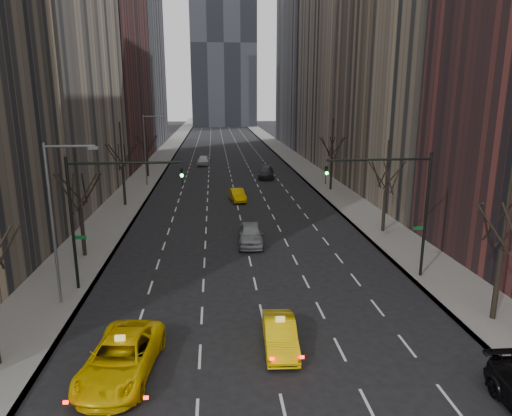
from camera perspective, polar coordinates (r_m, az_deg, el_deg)
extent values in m
plane|color=black|center=(18.78, 3.51, -23.97)|extent=(400.00, 400.00, 0.00)
cube|color=slate|center=(85.97, -11.89, 5.94)|extent=(4.50, 320.00, 0.15)
cube|color=slate|center=(86.66, 4.52, 6.25)|extent=(4.50, 320.00, 0.15)
cube|color=brown|center=(83.53, -19.74, 20.33)|extent=(14.00, 28.00, 44.00)
cube|color=slate|center=(113.78, -16.17, 22.73)|extent=(14.00, 30.00, 60.00)
cube|color=tan|center=(83.29, 12.46, 22.90)|extent=(14.00, 28.00, 50.00)
cube|color=slate|center=(113.57, 7.50, 22.63)|extent=(14.00, 30.00, 58.00)
cylinder|color=black|center=(21.82, -28.85, -4.85)|extent=(1.74, 0.72, 2.52)
cylinder|color=black|center=(35.34, -20.84, -2.79)|extent=(0.28, 0.28, 3.57)
cylinder|color=black|center=(34.49, -21.40, 3.45)|extent=(0.16, 0.16, 4.25)
cylinder|color=black|center=(35.40, -20.67, 2.29)|extent=(0.42, 1.80, 2.52)
cylinder|color=black|center=(34.71, -19.86, 2.14)|extent=(1.74, 0.72, 2.52)
cylinder|color=black|center=(33.94, -20.45, 1.84)|extent=(1.46, 1.25, 2.52)
cylinder|color=black|center=(33.89, -21.89, 1.69)|extent=(0.42, 1.80, 2.52)
cylinder|color=black|center=(34.60, -22.68, 1.85)|extent=(1.74, 0.72, 2.52)
cylinder|color=black|center=(35.35, -22.06, 2.15)|extent=(1.46, 1.25, 2.52)
cylinder|color=black|center=(50.45, -16.17, 2.62)|extent=(0.28, 0.28, 3.99)
cylinder|color=black|center=(49.82, -16.51, 7.56)|extent=(0.16, 0.16, 4.75)
cylinder|color=black|center=(50.75, -16.08, 6.39)|extent=(0.42, 1.80, 2.52)
cylinder|color=black|center=(50.09, -15.45, 6.34)|extent=(1.74, 0.72, 2.52)
cylinder|color=black|center=(49.29, -15.78, 6.20)|extent=(1.46, 1.25, 2.52)
cylinder|color=black|center=(49.16, -16.78, 6.11)|extent=(0.42, 1.80, 2.52)
cylinder|color=black|center=(49.83, -17.40, 6.17)|extent=(1.74, 0.72, 2.52)
cylinder|color=black|center=(50.62, -17.04, 6.30)|extent=(1.46, 1.25, 2.52)
cylinder|color=black|center=(68.02, -13.40, 5.32)|extent=(0.28, 0.28, 3.36)
cylinder|color=black|center=(67.59, -13.58, 8.40)|extent=(0.16, 0.16, 4.00)
cylinder|color=black|center=(68.48, -13.32, 7.84)|extent=(0.42, 1.80, 2.52)
cylinder|color=black|center=(67.84, -12.83, 7.81)|extent=(1.74, 0.72, 2.52)
cylinder|color=black|center=(67.03, -13.05, 7.73)|extent=(1.46, 1.25, 2.52)
cylinder|color=black|center=(66.85, -13.77, 7.67)|extent=(0.42, 1.80, 2.52)
cylinder|color=black|center=(67.49, -14.26, 7.70)|extent=(1.74, 0.72, 2.52)
cylinder|color=black|center=(68.30, -14.03, 7.78)|extent=(1.46, 1.25, 2.52)
cylinder|color=black|center=(26.90, 27.89, -8.45)|extent=(0.28, 0.28, 3.78)
cylinder|color=black|center=(25.73, 28.93, 0.15)|extent=(0.16, 0.16, 4.50)
cylinder|color=black|center=(26.72, 27.94, -1.54)|extent=(0.42, 1.80, 2.52)
cylinder|color=black|center=(25.29, 27.50, -2.29)|extent=(1.74, 0.72, 2.52)
cylinder|color=black|center=(26.05, 26.80, -1.77)|extent=(1.46, 1.25, 2.52)
cylinder|color=black|center=(40.52, 15.71, -0.32)|extent=(0.28, 0.28, 3.57)
cylinder|color=black|center=(39.78, 16.07, 5.14)|extent=(0.16, 0.16, 4.25)
cylinder|color=black|center=(40.75, 15.76, 4.08)|extent=(0.42, 1.80, 2.52)
cylinder|color=black|center=(40.48, 16.91, 3.94)|extent=(1.74, 0.72, 2.52)
cylinder|color=black|center=(39.65, 17.16, 3.73)|extent=(1.46, 1.25, 2.52)
cylinder|color=black|center=(39.08, 16.22, 3.65)|extent=(0.42, 1.80, 2.52)
cylinder|color=black|center=(39.36, 15.04, 3.80)|extent=(1.74, 0.72, 2.52)
cylinder|color=black|center=(40.19, 14.83, 4.01)|extent=(1.46, 1.25, 2.52)
cylinder|color=black|center=(57.28, 9.38, 4.28)|extent=(0.28, 0.28, 3.99)
cylinder|color=black|center=(56.73, 9.55, 8.64)|extent=(0.16, 0.16, 4.75)
cylinder|color=black|center=(57.69, 9.44, 7.58)|extent=(0.42, 1.80, 2.52)
cylinder|color=black|center=(57.33, 10.22, 7.51)|extent=(1.74, 0.72, 2.52)
cylinder|color=black|center=(56.48, 10.30, 7.41)|extent=(1.46, 1.25, 2.52)
cylinder|color=black|center=(55.99, 9.57, 7.39)|extent=(0.42, 1.80, 2.52)
cylinder|color=black|center=(56.36, 8.78, 7.46)|extent=(1.74, 0.72, 2.52)
cylinder|color=black|center=(57.21, 8.72, 7.56)|extent=(1.46, 1.25, 2.52)
cylinder|color=black|center=(28.88, -21.99, -1.93)|extent=(0.18, 0.18, 8.00)
cylinder|color=black|center=(27.39, -16.13, 5.43)|extent=(6.50, 0.14, 0.14)
imported|color=black|center=(27.11, -9.23, 3.79)|extent=(0.18, 0.22, 1.10)
sphere|color=#0CFF33|center=(26.91, -9.27, 4.03)|extent=(0.20, 0.20, 0.20)
cube|color=#0C5926|center=(28.98, -21.09, -3.45)|extent=(0.70, 0.04, 0.22)
cylinder|color=black|center=(30.63, 20.44, -0.93)|extent=(0.18, 0.18, 8.00)
cylinder|color=black|center=(28.69, 15.15, 5.86)|extent=(6.50, 0.14, 0.14)
imported|color=black|center=(27.86, 8.74, 4.08)|extent=(0.18, 0.22, 1.10)
sphere|color=#0CFF33|center=(27.67, 8.84, 4.32)|extent=(0.20, 0.20, 0.20)
cube|color=#0C5926|center=(30.67, 19.64, -2.39)|extent=(0.70, 0.04, 0.22)
cylinder|color=slate|center=(27.04, -24.07, -2.07)|extent=(0.16, 0.16, 9.00)
cylinder|color=slate|center=(25.88, -22.27, 7.16)|extent=(2.60, 0.14, 0.14)
cube|color=slate|center=(25.57, -19.66, 7.09)|extent=(0.50, 0.22, 0.15)
cylinder|color=slate|center=(60.67, -13.69, 6.99)|extent=(0.16, 0.16, 9.00)
cylinder|color=slate|center=(60.16, -12.68, 11.11)|extent=(2.60, 0.14, 0.14)
cube|color=slate|center=(60.03, -11.52, 11.07)|extent=(0.50, 0.22, 0.15)
imported|color=yellow|center=(20.93, -16.52, -17.53)|extent=(3.34, 6.09, 1.62)
imported|color=yellow|center=(22.06, 3.02, -15.54)|extent=(1.65, 4.23, 1.37)
imported|color=gray|center=(36.24, -0.66, -3.27)|extent=(2.23, 4.96, 1.65)
imported|color=#E9B204|center=(51.15, -2.35, 1.64)|extent=(1.95, 4.28, 1.36)
imported|color=#29292D|center=(65.61, 1.25, 4.48)|extent=(2.97, 5.74, 1.59)
imported|color=silver|center=(78.43, -6.59, 5.94)|extent=(2.15, 4.82, 1.61)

